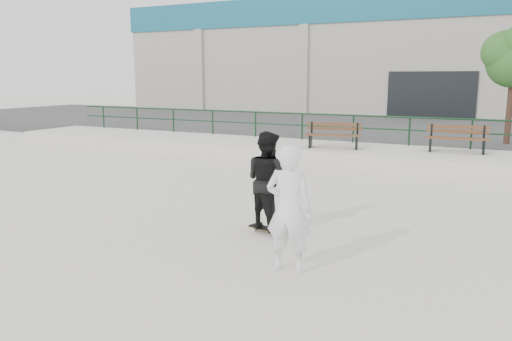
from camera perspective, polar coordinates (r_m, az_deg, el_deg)
The scene contains 10 objects.
ground at distance 8.61m, azimuth -2.14°, elevation -8.93°, with size 120.00×120.00×0.00m, color beige.
ledge at distance 17.28m, azimuth 13.01°, elevation 1.62°, with size 30.00×3.00×0.50m, color silver.
parking_strip at distance 25.56m, azimuth 17.46°, elevation 4.26°, with size 60.00×14.00×0.50m, color #383838.
railing at distance 18.41m, azimuth 14.08°, elevation 5.23°, with size 28.00×0.06×1.03m.
commercial_building at distance 39.35m, azimuth 21.12°, elevation 12.44°, with size 44.20×16.33×8.00m.
bench_left at distance 17.15m, azimuth 8.86°, elevation 3.98°, with size 1.94×0.91×0.86m.
bench_right at distance 17.21m, azimuth 21.98°, elevation 3.37°, with size 1.93×0.71×0.87m.
skateboard at distance 9.42m, azimuth 1.28°, elevation -6.72°, with size 0.81×0.39×0.09m.
standing_skater at distance 9.18m, azimuth 1.31°, elevation -1.15°, with size 0.89×0.69×1.83m, color black.
seated_skater at distance 7.41m, azimuth 3.78°, elevation -4.38°, with size 0.70×0.46×1.93m, color white.
Camera 1 is at (3.87, -7.13, 2.89)m, focal length 35.00 mm.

